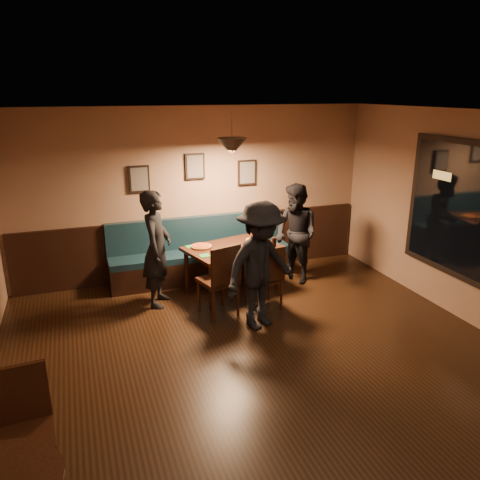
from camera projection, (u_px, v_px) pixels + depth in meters
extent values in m
plane|color=black|center=(281.00, 385.00, 5.08)|extent=(7.00, 7.00, 0.00)
plane|color=silver|center=(289.00, 117.00, 4.23)|extent=(7.00, 7.00, 0.00)
plane|color=#8C704F|center=(195.00, 193.00, 7.79)|extent=(6.00, 0.00, 6.00)
cube|color=black|center=(197.00, 246.00, 8.04)|extent=(5.88, 0.06, 1.00)
cube|color=black|center=(480.00, 216.00, 6.02)|extent=(0.06, 2.56, 1.86)
plane|color=black|center=(478.00, 216.00, 6.01)|extent=(0.00, 2.40, 2.40)
cube|color=black|center=(139.00, 179.00, 7.38)|extent=(0.32, 0.04, 0.42)
cube|color=black|center=(195.00, 166.00, 7.63)|extent=(0.32, 0.04, 0.42)
cube|color=black|center=(247.00, 172.00, 7.96)|extent=(0.32, 0.04, 0.42)
cone|color=black|center=(232.00, 147.00, 6.77)|extent=(0.44, 0.44, 0.25)
cube|color=black|center=(232.00, 269.00, 7.34)|extent=(1.56, 1.21, 0.74)
imported|color=black|center=(157.00, 249.00, 6.77)|extent=(0.63, 0.73, 1.71)
imported|color=black|center=(296.00, 234.00, 7.64)|extent=(0.82, 0.93, 1.62)
imported|color=black|center=(261.00, 266.00, 6.11)|extent=(1.25, 0.97, 1.71)
cylinder|color=orange|center=(201.00, 246.00, 7.19)|extent=(0.33, 0.33, 0.04)
cylinder|color=orange|center=(237.00, 249.00, 7.04)|extent=(0.36, 0.36, 0.04)
cylinder|color=orange|center=(256.00, 240.00, 7.49)|extent=(0.41, 0.41, 0.04)
cylinder|color=black|center=(274.00, 243.00, 7.17)|extent=(0.09, 0.09, 0.16)
cylinder|color=maroon|center=(265.00, 241.00, 7.32)|extent=(0.03, 0.03, 0.12)
cube|color=#217E31|center=(191.00, 246.00, 7.23)|extent=(0.14, 0.14, 0.01)
cube|color=#227F36|center=(205.00, 255.00, 6.84)|extent=(0.15, 0.15, 0.01)
cube|color=silver|center=(239.00, 255.00, 6.86)|extent=(0.19, 0.02, 0.00)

